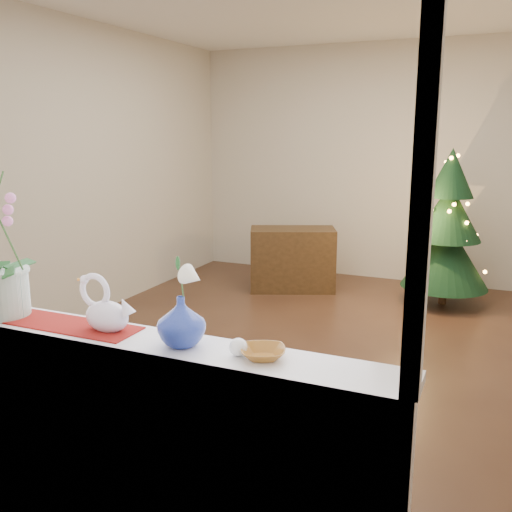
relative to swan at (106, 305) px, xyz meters
The scene contains 15 objects.
ground 2.58m from the swan, 86.26° to the left, with size 5.00×5.00×0.00m, color #352015.
wall_back 4.87m from the swan, 88.18° to the left, with size 4.50×0.10×2.70m, color beige.
wall_front 0.38m from the swan, 42.32° to the right, with size 4.50×0.10×2.70m, color beige.
wall_left 3.17m from the swan, 131.61° to the left, with size 0.10×5.00×2.70m, color beige.
window_apron 0.62m from the swan, 33.08° to the right, with size 2.20×0.08×0.88m, color white.
windowsill 0.20m from the swan, ahead, with size 2.20×0.26×0.04m, color white.
window_frame 0.69m from the swan, 35.61° to the right, with size 2.22×0.06×1.60m, color white, non-canonical shape.
runner 0.25m from the swan, behind, with size 0.70×0.20×0.01m, color maroon.
swan is the anchor object (origin of this frame).
blue_vase 0.36m from the swan, ahead, with size 0.21×0.21×0.22m, color navy.
lily 0.41m from the swan, ahead, with size 0.12×0.07×0.17m, color silver, non-canonical shape.
paperweight 0.61m from the swan, ahead, with size 0.07×0.07×0.07m, color white.
amber_dish 0.70m from the swan, ahead, with size 0.14×0.14×0.03m, color brown.
xmas_tree 4.19m from the swan, 76.82° to the left, with size 0.85×0.85×1.56m, color black, non-canonical shape.
side_table 4.07m from the swan, 99.09° to the left, with size 0.91×0.46×0.68m, color black.
Camera 1 is at (1.30, -4.15, 1.73)m, focal length 40.00 mm.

